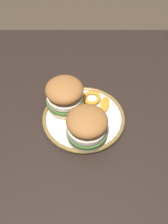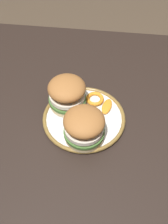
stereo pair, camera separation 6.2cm
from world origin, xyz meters
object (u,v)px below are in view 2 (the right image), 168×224
Objects in this scene: sandwich_half_left at (84,126)px; dining_table at (64,147)px; dinner_plate at (84,118)px; sandwich_half_right at (67,93)px.

dining_table is at bearing 164.96° from sandwich_half_left.
dining_table is 5.30× the size of dinner_plate.
sandwich_half_right is at bearing 90.02° from dining_table.
dinner_plate is at bearing 97.16° from sandwich_half_left.
dining_table is 0.12m from dinner_plate.
dinner_plate is at bearing -37.81° from sandwich_half_right.
sandwich_half_left and sandwich_half_right have the same top height.
sandwich_half_right is at bearing 142.19° from dinner_plate.
sandwich_half_right is (-0.07, 0.12, 0.00)m from sandwich_half_left.
sandwich_half_left reaches higher than dining_table.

